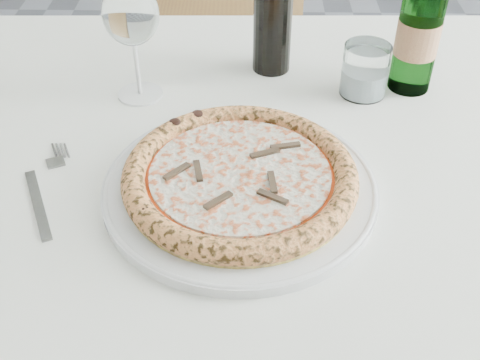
{
  "coord_description": "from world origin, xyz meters",
  "views": [
    {
      "loc": [
        0.2,
        -0.83,
        1.26
      ],
      "look_at": [
        0.18,
        -0.25,
        0.78
      ],
      "focal_mm": 45.0,
      "sensor_mm": 36.0,
      "label": 1
    }
  ],
  "objects": [
    {
      "name": "pizza",
      "position": [
        0.18,
        -0.25,
        0.78
      ],
      "size": [
        0.3,
        0.3,
        0.03
      ],
      "color": "#F3CB57",
      "rests_on": "plate"
    },
    {
      "name": "fork",
      "position": [
        -0.07,
        -0.25,
        0.76
      ],
      "size": [
        0.07,
        0.19,
        0.0
      ],
      "color": "slate",
      "rests_on": "dining_table"
    },
    {
      "name": "plate",
      "position": [
        0.18,
        -0.25,
        0.76
      ],
      "size": [
        0.35,
        0.35,
        0.02
      ],
      "color": "silver",
      "rests_on": "dining_table"
    },
    {
      "name": "tumbler",
      "position": [
        0.37,
        -0.0,
        0.79
      ],
      "size": [
        0.07,
        0.07,
        0.08
      ],
      "color": "white",
      "rests_on": "dining_table"
    },
    {
      "name": "wine_bottle",
      "position": [
        0.23,
        0.08,
        0.87
      ],
      "size": [
        0.06,
        0.06,
        0.26
      ],
      "color": "black",
      "rests_on": "dining_table"
    },
    {
      "name": "wine_glass",
      "position": [
        0.02,
        -0.02,
        0.89
      ],
      "size": [
        0.08,
        0.08,
        0.19
      ],
      "color": "silver",
      "rests_on": "dining_table"
    },
    {
      "name": "chair_far",
      "position": [
        0.18,
        0.59,
        0.53
      ],
      "size": [
        0.54,
        0.54,
        0.93
      ],
      "color": "olive",
      "rests_on": "floor"
    },
    {
      "name": "dining_table",
      "position": [
        0.18,
        -0.15,
        0.67
      ],
      "size": [
        1.48,
        0.89,
        0.76
      ],
      "color": "olive",
      "rests_on": "floor"
    },
    {
      "name": "beer_bottle",
      "position": [
        0.45,
        0.02,
        0.86
      ],
      "size": [
        0.07,
        0.07,
        0.26
      ],
      "color": "#3C7A3C",
      "rests_on": "dining_table"
    }
  ]
}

